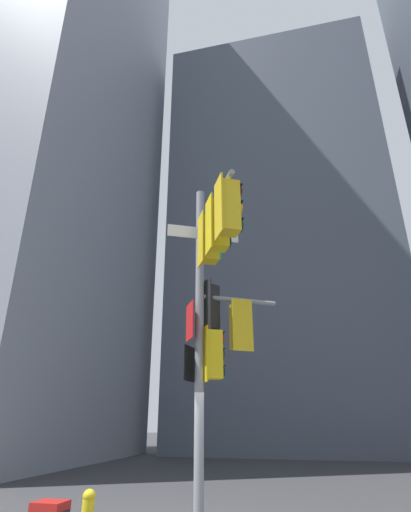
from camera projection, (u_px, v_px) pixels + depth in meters
building_tower_left at (32, 118)px, 28.95m from camera, size 14.68×14.68×44.69m
building_mid_block at (281, 246)px, 34.44m from camera, size 15.65×15.65×31.89m
signal_pole_assembly at (214, 296)px, 8.30m from camera, size 2.17×3.39×7.19m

